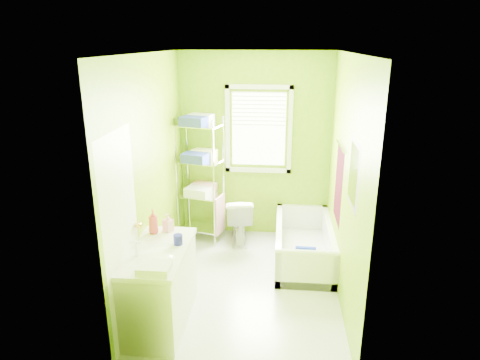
# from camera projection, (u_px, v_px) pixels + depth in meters

# --- Properties ---
(ground) EXTENTS (2.90, 2.90, 0.00)m
(ground) POSITION_uv_depth(u_px,v_px,m) (246.00, 284.00, 5.02)
(ground) COLOR silver
(ground) RESTS_ON ground
(room_envelope) EXTENTS (2.14, 2.94, 2.62)m
(room_envelope) POSITION_uv_depth(u_px,v_px,m) (246.00, 156.00, 4.54)
(room_envelope) COLOR #739F07
(room_envelope) RESTS_ON ground
(window) EXTENTS (0.92, 0.05, 1.22)m
(window) POSITION_uv_depth(u_px,v_px,m) (259.00, 125.00, 5.86)
(window) COLOR white
(window) RESTS_ON ground
(door) EXTENTS (0.09, 0.80, 2.00)m
(door) POSITION_uv_depth(u_px,v_px,m) (123.00, 240.00, 3.86)
(door) COLOR white
(door) RESTS_ON ground
(right_wall_decor) EXTENTS (0.04, 1.48, 1.17)m
(right_wall_decor) POSITION_uv_depth(u_px,v_px,m) (344.00, 180.00, 4.49)
(right_wall_decor) COLOR #3E0712
(right_wall_decor) RESTS_ON ground
(bathtub) EXTENTS (0.71, 1.53, 0.50)m
(bathtub) POSITION_uv_depth(u_px,v_px,m) (303.00, 249.00, 5.52)
(bathtub) COLOR white
(bathtub) RESTS_ON ground
(toilet) EXTENTS (0.46, 0.70, 0.66)m
(toilet) POSITION_uv_depth(u_px,v_px,m) (239.00, 219.00, 6.00)
(toilet) COLOR white
(toilet) RESTS_ON ground
(vanity) EXTENTS (0.55, 1.07, 1.07)m
(vanity) POSITION_uv_depth(u_px,v_px,m) (160.00, 284.00, 4.21)
(vanity) COLOR silver
(vanity) RESTS_ON ground
(wire_shelf_unit) EXTENTS (0.66, 0.54, 1.77)m
(wire_shelf_unit) POSITION_uv_depth(u_px,v_px,m) (201.00, 165.00, 5.87)
(wire_shelf_unit) COLOR silver
(wire_shelf_unit) RESTS_ON ground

